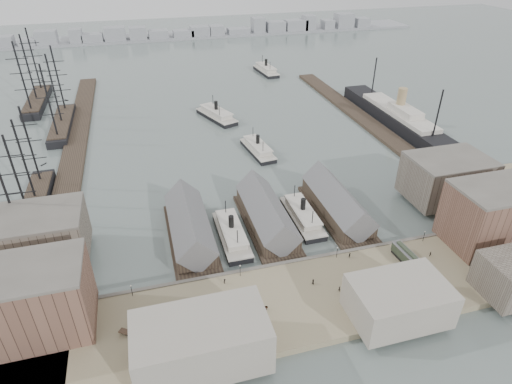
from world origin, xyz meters
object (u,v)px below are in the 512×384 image
object	(u,v)px
horse_cart_left	(131,327)
tram	(405,256)
horse_cart_right	(389,286)
ferry_docked_west	(232,233)
horse_cart_center	(262,309)
ocean_steamer	(398,117)

from	to	relation	value
horse_cart_left	tram	bearing A→B (deg)	-50.86
horse_cart_right	horse_cart_left	bearing A→B (deg)	83.01
ferry_docked_west	horse_cart_center	bearing A→B (deg)	-89.55
ferry_docked_west	horse_cart_right	distance (m)	51.20
ocean_steamer	horse_cart_right	world-z (taller)	ocean_steamer
ocean_steamer	tram	size ratio (longest dim) A/B	8.80
tram	horse_cart_left	xyz separation A→B (m)	(-79.49, -4.50, -1.14)
ferry_docked_west	horse_cart_center	distance (m)	34.76
horse_cart_right	tram	bearing A→B (deg)	-52.99
ferry_docked_west	horse_cart_right	size ratio (longest dim) A/B	5.73
horse_cart_center	horse_cart_right	world-z (taller)	horse_cart_right
ocean_steamer	horse_cart_right	bearing A→B (deg)	-122.48
horse_cart_center	tram	bearing A→B (deg)	-52.73
ocean_steamer	horse_cart_center	world-z (taller)	ocean_steamer
tram	horse_cart_left	size ratio (longest dim) A/B	2.40
horse_cart_left	horse_cart_center	distance (m)	33.05
ferry_docked_west	tram	distance (m)	54.17
horse_cart_right	horse_cart_center	bearing A→B (deg)	84.70
ferry_docked_west	tram	bearing A→B (deg)	-30.04
ferry_docked_west	horse_cart_left	bearing A→B (deg)	-135.91
ocean_steamer	horse_cart_center	xyz separation A→B (m)	(-104.73, -106.51, -1.40)
ferry_docked_west	ocean_steamer	bearing A→B (deg)	34.35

